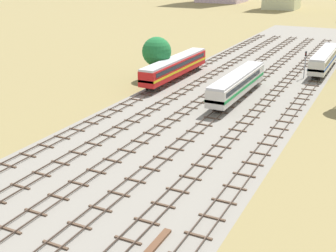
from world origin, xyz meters
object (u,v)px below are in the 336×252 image
Objects in this scene: diesel_railcar_centre_nearest at (237,83)px; signal_post_nearest at (305,61)px; passenger_coach_far_left_near at (175,66)px; diesel_railcar_right_mid at (324,58)px.

signal_post_nearest is at bearing 68.98° from diesel_railcar_centre_nearest.
diesel_railcar_right_mid is (23.19, 19.29, -0.02)m from passenger_coach_far_left_near.
signal_post_nearest is at bearing -106.67° from diesel_railcar_right_mid.
diesel_railcar_centre_nearest and passenger_coach_far_left_near have the same top height.
signal_post_nearest is (-2.32, -7.74, 0.68)m from diesel_railcar_right_mid.
passenger_coach_far_left_near is (-13.91, 6.56, 0.02)m from diesel_railcar_centre_nearest.
diesel_railcar_centre_nearest is 1.00× the size of diesel_railcar_right_mid.
signal_post_nearest reaches higher than diesel_railcar_right_mid.
passenger_coach_far_left_near is 23.86m from signal_post_nearest.
passenger_coach_far_left_near is at bearing -151.04° from signal_post_nearest.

